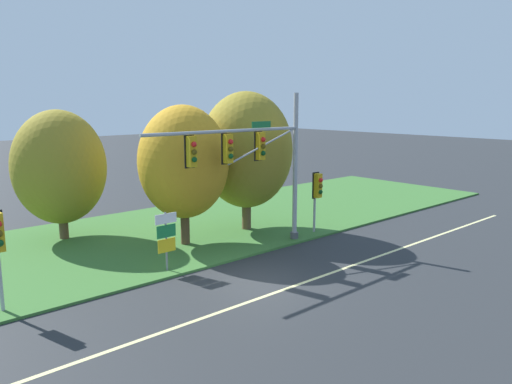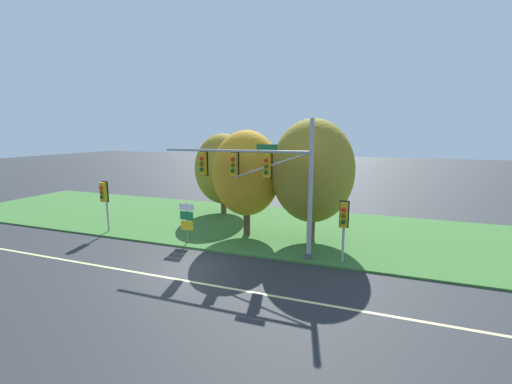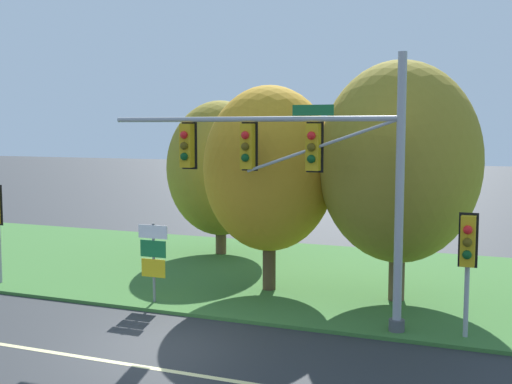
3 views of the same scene
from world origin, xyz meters
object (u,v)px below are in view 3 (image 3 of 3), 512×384
tree_behind_signpost (399,163)px  traffic_signal_mast (300,163)px  route_sign_post (153,254)px  tree_nearest_road (221,168)px  pedestrian_signal_near_kerb (468,249)px  tree_left_of_mast (269,169)px

tree_behind_signpost → traffic_signal_mast: bearing=-124.8°
route_sign_post → tree_behind_signpost: 7.71m
route_sign_post → tree_nearest_road: bearing=99.5°
route_sign_post → tree_behind_signpost: tree_behind_signpost is taller
tree_nearest_road → traffic_signal_mast: bearing=-52.4°
pedestrian_signal_near_kerb → tree_nearest_road: tree_nearest_road is taller
tree_left_of_mast → route_sign_post: bearing=-135.0°
traffic_signal_mast → pedestrian_signal_near_kerb: size_ratio=2.71×
traffic_signal_mast → tree_nearest_road: (-5.78, 7.51, -0.71)m
traffic_signal_mast → pedestrian_signal_near_kerb: (4.24, 0.02, -1.97)m
route_sign_post → tree_nearest_road: (-1.23, 7.40, 2.05)m
tree_left_of_mast → tree_behind_signpost: 4.00m
route_sign_post → tree_left_of_mast: size_ratio=0.36×
tree_nearest_road → tree_left_of_mast: (3.88, -4.75, 0.36)m
traffic_signal_mast → route_sign_post: size_ratio=3.56×
pedestrian_signal_near_kerb → route_sign_post: bearing=179.4°
traffic_signal_mast → pedestrian_signal_near_kerb: bearing=0.2°
traffic_signal_mast → route_sign_post: traffic_signal_mast is taller
pedestrian_signal_near_kerb → tree_left_of_mast: tree_left_of_mast is taller
traffic_signal_mast → tree_left_of_mast: (-1.90, 2.77, -0.36)m
pedestrian_signal_near_kerb → tree_nearest_road: (-10.02, 7.50, 1.26)m
tree_nearest_road → tree_left_of_mast: bearing=-50.7°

